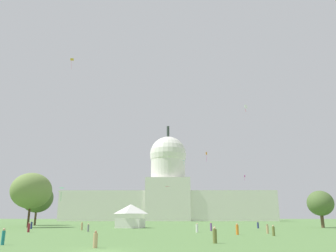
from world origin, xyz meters
The scene contains 27 objects.
ground_plane centered at (0.00, 0.00, 0.00)m, with size 800.00×800.00×0.00m, color #567F42.
capitol_building centered at (2.51, 191.71, 16.47)m, with size 134.27×28.20×62.59m.
event_tent centered at (-4.66, 57.33, 2.96)m, with size 7.26×7.83×5.73m.
tree_west_mid centered at (-31.43, 59.94, 9.32)m, with size 13.77×13.87×13.98m.
tree_east_mid centered at (43.59, 59.15, 6.00)m, with size 8.62×8.72×9.18m.
tree_west_far centered at (-38.69, 82.29, 8.64)m, with size 10.45×10.99×13.34m.
person_navy_aisle_center centered at (26.23, 54.57, 0.73)m, with size 0.46×0.46×1.62m.
person_grey_edge_west centered at (-9.74, 35.44, 0.69)m, with size 0.40×0.40×1.49m.
person_purple_back_center centered at (13.44, 39.84, 0.77)m, with size 0.39×0.39×1.66m.
person_olive_near_tree_east centered at (20.62, 22.41, 0.69)m, with size 0.42×0.42×1.52m.
person_maroon_near_tent centered at (-19.96, 33.36, 0.79)m, with size 0.58×0.58×1.72m.
person_tan_mid_right centered at (-0.97, 2.77, 0.67)m, with size 0.57×0.57×1.49m.
person_navy_front_center centered at (-26.41, 50.03, 0.80)m, with size 0.51×0.51×1.75m.
person_white_deep_crowd centered at (10.21, 33.21, 0.73)m, with size 0.60×0.60×1.62m.
person_teal_lawn_far_left centered at (-10.87, 5.88, 0.76)m, with size 0.36×0.36×1.59m.
person_tan_near_tree_west centered at (21.53, 29.00, 0.69)m, with size 0.48×0.48×1.52m.
person_olive_lawn_far_right centered at (10.41, 8.35, 0.76)m, with size 0.62×0.62×1.67m.
person_orange_mid_center centered at (15.91, 25.37, 0.79)m, with size 0.58×0.58×1.73m.
person_tan_front_right centered at (-12.88, 42.73, 0.76)m, with size 0.53×0.53×1.66m.
kite_lime_low centered at (-33.28, 85.34, 10.62)m, with size 1.17×1.16×0.11m.
kite_magenta_mid centered at (39.07, 126.55, 20.54)m, with size 0.57×0.46×2.61m.
kite_cyan_mid centered at (12.17, 167.45, 34.44)m, with size 1.60×0.85×3.06m.
kite_green_low centered at (-21.64, 54.83, 9.01)m, with size 1.32×1.03×2.94m.
kite_orange_mid centered at (18.66, 96.50, 25.49)m, with size 0.52×0.45×3.64m.
kite_gold_high centered at (-27.90, 72.80, 53.27)m, with size 1.06×0.64×4.09m.
kite_pink_low centered at (3.78, 96.08, 13.35)m, with size 1.37×0.65×0.23m.
kite_white_high centered at (29.64, 74.14, 37.04)m, with size 0.96×0.55×2.38m.
Camera 1 is at (6.06, -28.60, 2.71)m, focal length 35.59 mm.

